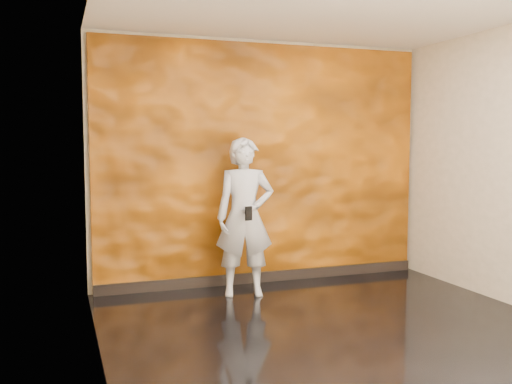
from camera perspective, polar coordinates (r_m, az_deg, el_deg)
name	(u,v)px	position (r m, az deg, el deg)	size (l,w,h in m)	color
room	(345,170)	(4.82, 8.92, 2.21)	(4.02, 4.02, 2.81)	black
feature_wall	(264,164)	(6.61, 0.84, 2.81)	(3.90, 0.06, 2.75)	#D16A0A
baseboard	(265,277)	(6.75, 0.95, -8.46)	(3.90, 0.04, 0.12)	black
man	(245,217)	(6.05, -1.13, -2.52)	(0.61, 0.40, 1.68)	#9B9FA9
phone	(249,213)	(5.80, -0.74, -2.16)	(0.08, 0.02, 0.15)	black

